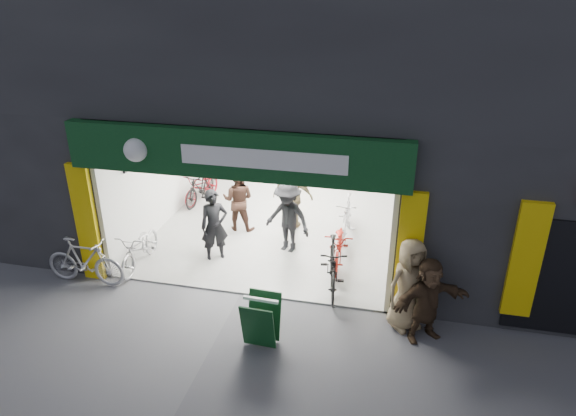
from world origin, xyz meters
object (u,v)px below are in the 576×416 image
(bike_left_front, at_px, (140,248))
(sandwich_board, at_px, (261,320))
(bike_right_front, at_px, (333,266))
(parked_bike, at_px, (85,261))
(pedestrian_near, at_px, (409,285))

(bike_left_front, xyz_separation_m, sandwich_board, (3.33, -1.98, 0.05))
(bike_right_front, bearing_deg, parked_bike, -179.15)
(pedestrian_near, xyz_separation_m, sandwich_board, (-2.47, -1.08, -0.39))
(sandwich_board, bearing_deg, bike_left_front, 151.65)
(parked_bike, distance_m, pedestrian_near, 6.59)
(bike_left_front, bearing_deg, pedestrian_near, -11.00)
(bike_right_front, xyz_separation_m, parked_bike, (-5.08, -0.90, -0.02))
(bike_right_front, bearing_deg, sandwich_board, -125.15)
(bike_right_front, relative_size, sandwich_board, 1.99)
(parked_bike, bearing_deg, bike_right_front, -79.69)
(sandwich_board, bearing_deg, bike_right_front, 66.43)
(bike_left_front, bearing_deg, bike_right_front, -2.13)
(parked_bike, xyz_separation_m, pedestrian_near, (6.58, -0.00, 0.37))
(bike_left_front, xyz_separation_m, pedestrian_near, (5.80, -0.90, 0.44))
(sandwich_board, bearing_deg, parked_bike, 167.65)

